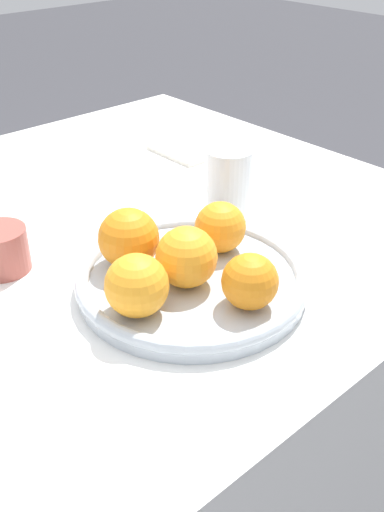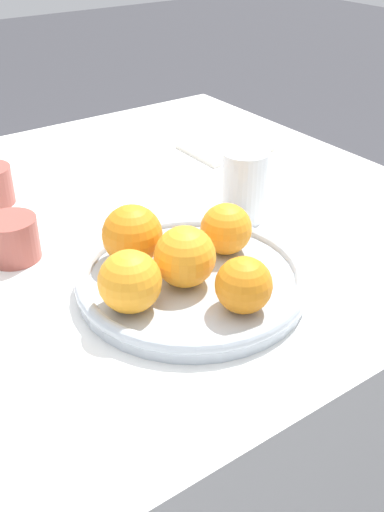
{
  "view_description": "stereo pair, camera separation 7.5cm",
  "coord_description": "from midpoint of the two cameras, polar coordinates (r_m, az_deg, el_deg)",
  "views": [
    {
      "loc": [
        -0.3,
        -0.7,
        1.19
      ],
      "look_at": [
        0.13,
        -0.22,
        0.8
      ],
      "focal_mm": 42.0,
      "sensor_mm": 36.0,
      "label": 1
    },
    {
      "loc": [
        -0.24,
        -0.74,
        1.19
      ],
      "look_at": [
        0.13,
        -0.22,
        0.8
      ],
      "focal_mm": 42.0,
      "sensor_mm": 36.0,
      "label": 2
    }
  ],
  "objects": [
    {
      "name": "water_glass",
      "position": [
        0.93,
        1.19,
        6.89
      ],
      "size": [
        0.07,
        0.07,
        0.11
      ],
      "color": "silver",
      "rests_on": "table"
    },
    {
      "name": "napkin",
      "position": [
        1.21,
        -1.42,
        10.3
      ],
      "size": [
        0.15,
        0.13,
        0.01
      ],
      "color": "silver",
      "rests_on": "table"
    },
    {
      "name": "fruit_platter",
      "position": [
        0.77,
        -2.79,
        -2.32
      ],
      "size": [
        0.3,
        0.3,
        0.03
      ],
      "color": "#B2BCC6",
      "rests_on": "table"
    },
    {
      "name": "orange_4",
      "position": [
        0.69,
        -8.41,
        -2.9
      ],
      "size": [
        0.07,
        0.07,
        0.07
      ],
      "color": "orange",
      "rests_on": "fruit_platter"
    },
    {
      "name": "cup_0",
      "position": [
        0.85,
        -20.16,
        0.48
      ],
      "size": [
        0.07,
        0.07,
        0.06
      ],
      "color": "#9E4C42",
      "rests_on": "table"
    },
    {
      "name": "orange_1",
      "position": [
        0.8,
        0.05,
        2.69
      ],
      "size": [
        0.07,
        0.07,
        0.07
      ],
      "color": "orange",
      "rests_on": "fruit_platter"
    },
    {
      "name": "orange_0",
      "position": [
        0.73,
        -3.47,
        -0.19
      ],
      "size": [
        0.08,
        0.08,
        0.08
      ],
      "color": "orange",
      "rests_on": "fruit_platter"
    },
    {
      "name": "table",
      "position": [
        1.12,
        -15.34,
        -16.78
      ],
      "size": [
        1.31,
        0.93,
        0.75
      ],
      "color": "white",
      "rests_on": "ground_plane"
    },
    {
      "name": "orange_2",
      "position": [
        0.77,
        -8.81,
        1.59
      ],
      "size": [
        0.08,
        0.08,
        0.08
      ],
      "color": "orange",
      "rests_on": "fruit_platter"
    },
    {
      "name": "orange_3",
      "position": [
        0.69,
        2.48,
        -2.54
      ],
      "size": [
        0.07,
        0.07,
        0.07
      ],
      "color": "orange",
      "rests_on": "fruit_platter"
    }
  ]
}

